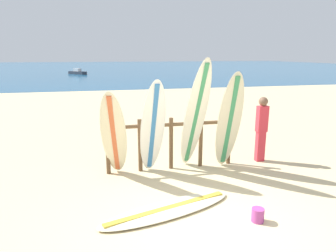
{
  "coord_description": "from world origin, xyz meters",
  "views": [
    {
      "loc": [
        -1.51,
        -3.72,
        2.51
      ],
      "look_at": [
        0.01,
        2.84,
        0.91
      ],
      "focal_mm": 32.49,
      "sensor_mm": 36.0,
      "label": 1
    }
  ],
  "objects_px": {
    "surfboard_leaning_left": "(153,128)",
    "surfboard_lying_on_sand": "(168,209)",
    "beachgoer_standing": "(262,126)",
    "surfboard_leaning_center_left": "(195,116)",
    "sand_bucket": "(258,215)",
    "surfboard_leaning_center": "(229,121)",
    "surfboard_leaning_far_left": "(114,135)",
    "small_boat_offshore": "(77,72)",
    "surfboard_rack": "(171,138)"
  },
  "relations": [
    {
      "from": "surfboard_leaning_left",
      "to": "surfboard_lying_on_sand",
      "type": "xyz_separation_m",
      "value": [
        -0.04,
        -1.56,
        -1.0
      ]
    },
    {
      "from": "beachgoer_standing",
      "to": "surfboard_leaning_center_left",
      "type": "bearing_deg",
      "value": -169.82
    },
    {
      "from": "surfboard_leaning_left",
      "to": "sand_bucket",
      "type": "distance_m",
      "value": 2.66
    },
    {
      "from": "surfboard_leaning_center",
      "to": "surfboard_leaning_far_left",
      "type": "bearing_deg",
      "value": -179.48
    },
    {
      "from": "surfboard_leaning_center_left",
      "to": "surfboard_lying_on_sand",
      "type": "distance_m",
      "value": 2.18
    },
    {
      "from": "beachgoer_standing",
      "to": "sand_bucket",
      "type": "relative_size",
      "value": 7.17
    },
    {
      "from": "surfboard_leaning_far_left",
      "to": "sand_bucket",
      "type": "relative_size",
      "value": 8.68
    },
    {
      "from": "surfboard_leaning_far_left",
      "to": "surfboard_leaning_center",
      "type": "bearing_deg",
      "value": 0.52
    },
    {
      "from": "small_boat_offshore",
      "to": "sand_bucket",
      "type": "xyz_separation_m",
      "value": [
        4.66,
        -36.65,
        -0.15
      ]
    },
    {
      "from": "surfboard_leaning_left",
      "to": "surfboard_leaning_center",
      "type": "distance_m",
      "value": 1.69
    },
    {
      "from": "surfboard_rack",
      "to": "small_boat_offshore",
      "type": "xyz_separation_m",
      "value": [
        -3.89,
        34.18,
        -0.44
      ]
    },
    {
      "from": "surfboard_leaning_far_left",
      "to": "sand_bucket",
      "type": "xyz_separation_m",
      "value": [
        2.02,
        -2.14,
        -0.83
      ]
    },
    {
      "from": "surfboard_leaning_center_left",
      "to": "small_boat_offshore",
      "type": "bearing_deg",
      "value": 97.17
    },
    {
      "from": "small_boat_offshore",
      "to": "sand_bucket",
      "type": "distance_m",
      "value": 36.95
    },
    {
      "from": "sand_bucket",
      "to": "surfboard_leaning_left",
      "type": "bearing_deg",
      "value": 119.55
    },
    {
      "from": "surfboard_leaning_far_left",
      "to": "surfboard_lying_on_sand",
      "type": "xyz_separation_m",
      "value": [
        0.75,
        -1.53,
        -0.9
      ]
    },
    {
      "from": "surfboard_leaning_center_left",
      "to": "sand_bucket",
      "type": "relative_size",
      "value": 11.45
    },
    {
      "from": "surfboard_leaning_left",
      "to": "small_boat_offshore",
      "type": "bearing_deg",
      "value": 95.68
    },
    {
      "from": "beachgoer_standing",
      "to": "surfboard_leaning_center",
      "type": "bearing_deg",
      "value": -162.14
    },
    {
      "from": "surfboard_leaning_far_left",
      "to": "surfboard_leaning_center",
      "type": "height_order",
      "value": "surfboard_leaning_center"
    },
    {
      "from": "surfboard_lying_on_sand",
      "to": "surfboard_leaning_center",
      "type": "bearing_deg",
      "value": 42.05
    },
    {
      "from": "surfboard_leaning_left",
      "to": "sand_bucket",
      "type": "xyz_separation_m",
      "value": [
        1.23,
        -2.17,
        -0.92
      ]
    },
    {
      "from": "sand_bucket",
      "to": "beachgoer_standing",
      "type": "bearing_deg",
      "value": 60.16
    },
    {
      "from": "surfboard_leaning_center_left",
      "to": "small_boat_offshore",
      "type": "relative_size",
      "value": 1.0
    },
    {
      "from": "surfboard_leaning_far_left",
      "to": "surfboard_leaning_center_left",
      "type": "bearing_deg",
      "value": 0.7
    },
    {
      "from": "surfboard_rack",
      "to": "sand_bucket",
      "type": "relative_size",
      "value": 13.27
    },
    {
      "from": "surfboard_leaning_left",
      "to": "surfboard_leaning_center",
      "type": "relative_size",
      "value": 0.95
    },
    {
      "from": "surfboard_leaning_center",
      "to": "small_boat_offshore",
      "type": "xyz_separation_m",
      "value": [
        -5.11,
        34.49,
        -0.83
      ]
    },
    {
      "from": "small_boat_offshore",
      "to": "surfboard_rack",
      "type": "bearing_deg",
      "value": -83.5
    },
    {
      "from": "surfboard_leaning_center",
      "to": "beachgoer_standing",
      "type": "bearing_deg",
      "value": 17.86
    },
    {
      "from": "surfboard_rack",
      "to": "surfboard_leaning_far_left",
      "type": "height_order",
      "value": "surfboard_leaning_far_left"
    },
    {
      "from": "surfboard_leaning_center",
      "to": "sand_bucket",
      "type": "bearing_deg",
      "value": -101.83
    },
    {
      "from": "surfboard_rack",
      "to": "beachgoer_standing",
      "type": "bearing_deg",
      "value": 0.07
    },
    {
      "from": "surfboard_rack",
      "to": "surfboard_lying_on_sand",
      "type": "distance_m",
      "value": 2.04
    },
    {
      "from": "surfboard_leaning_center_left",
      "to": "surfboard_leaning_center",
      "type": "bearing_deg",
      "value": 0.14
    },
    {
      "from": "surfboard_leaning_center_left",
      "to": "surfboard_lying_on_sand",
      "type": "xyz_separation_m",
      "value": [
        -0.95,
        -1.55,
        -1.2
      ]
    },
    {
      "from": "surfboard_leaning_left",
      "to": "beachgoer_standing",
      "type": "distance_m",
      "value": 2.67
    },
    {
      "from": "surfboard_lying_on_sand",
      "to": "beachgoer_standing",
      "type": "bearing_deg",
      "value": 34.75
    },
    {
      "from": "surfboard_leaning_far_left",
      "to": "surfboard_leaning_left",
      "type": "distance_m",
      "value": 0.8
    },
    {
      "from": "surfboard_rack",
      "to": "surfboard_leaning_far_left",
      "type": "relative_size",
      "value": 1.53
    },
    {
      "from": "surfboard_leaning_left",
      "to": "beachgoer_standing",
      "type": "xyz_separation_m",
      "value": [
        2.65,
        0.3,
        -0.18
      ]
    },
    {
      "from": "surfboard_lying_on_sand",
      "to": "small_boat_offshore",
      "type": "relative_size",
      "value": 1.0
    },
    {
      "from": "surfboard_rack",
      "to": "surfboard_lying_on_sand",
      "type": "height_order",
      "value": "surfboard_rack"
    },
    {
      "from": "surfboard_leaning_left",
      "to": "surfboard_lying_on_sand",
      "type": "height_order",
      "value": "surfboard_leaning_left"
    },
    {
      "from": "surfboard_leaning_center_left",
      "to": "beachgoer_standing",
      "type": "xyz_separation_m",
      "value": [
        1.74,
        0.31,
        -0.38
      ]
    },
    {
      "from": "surfboard_leaning_left",
      "to": "small_boat_offshore",
      "type": "relative_size",
      "value": 0.84
    },
    {
      "from": "surfboard_leaning_far_left",
      "to": "surfboard_leaning_left",
      "type": "height_order",
      "value": "surfboard_leaning_left"
    },
    {
      "from": "surfboard_leaning_left",
      "to": "surfboard_leaning_center",
      "type": "bearing_deg",
      "value": -0.28
    },
    {
      "from": "surfboard_lying_on_sand",
      "to": "surfboard_leaning_left",
      "type": "bearing_deg",
      "value": 88.56
    },
    {
      "from": "surfboard_rack",
      "to": "surfboard_lying_on_sand",
      "type": "xyz_separation_m",
      "value": [
        -0.5,
        -1.86,
        -0.66
      ]
    }
  ]
}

